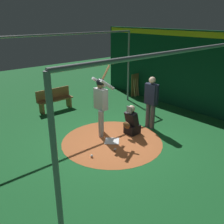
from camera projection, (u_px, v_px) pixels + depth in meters
ground_plane at (112, 141)px, 7.47m from camera, size 25.57×25.57×0.00m
dirt_circle at (112, 141)px, 7.47m from camera, size 3.02×3.02×0.01m
home_plate at (112, 141)px, 7.47m from camera, size 0.59×0.59×0.01m
batter at (101, 101)px, 7.55m from camera, size 0.68×0.49×2.15m
catcher at (131, 123)px, 7.83m from camera, size 0.58×0.40×0.97m
umpire at (151, 100)px, 8.05m from camera, size 0.22×0.49×1.75m
back_wall at (194, 72)px, 9.47m from camera, size 0.22×9.57×3.08m
cage_frame at (112, 71)px, 6.70m from camera, size 6.41×5.19×3.01m
bat_rack at (136, 85)px, 11.66m from camera, size 0.58×0.21×1.05m
bench at (55, 99)px, 9.90m from camera, size 1.45×0.36×0.85m
baseball_0 at (115, 149)px, 6.94m from camera, size 0.07×0.07×0.07m
baseball_1 at (92, 156)px, 6.61m from camera, size 0.07×0.07×0.07m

